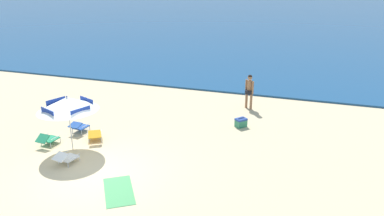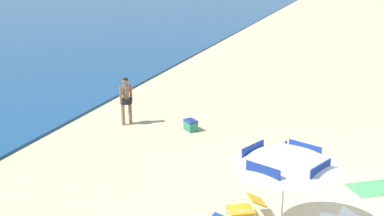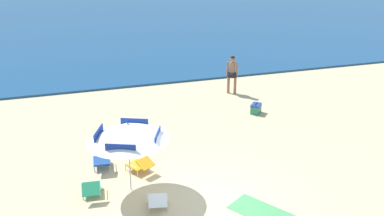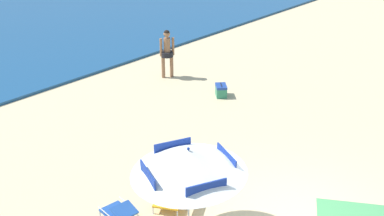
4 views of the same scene
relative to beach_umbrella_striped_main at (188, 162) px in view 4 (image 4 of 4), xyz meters
name	(u,v)px [view 4 (image 4 of 4)]	position (x,y,z in m)	size (l,w,h in m)	color
beach_umbrella_striped_main	(188,162)	(0.00, 0.00, 0.00)	(3.23, 3.22, 2.23)	silver
lounge_chair_beside_umbrella	(119,211)	(-0.68, 1.49, -1.62)	(0.63, 0.90, 0.49)	#1E4799
lounge_chair_facing_sea	(174,200)	(0.46, 0.92, -1.63)	(0.91, 1.02, 0.52)	gold
person_standing_near_shore	(167,50)	(5.86, 6.80, -0.86)	(0.47, 0.44, 1.79)	#8C6042
cooler_box	(221,90)	(5.96, 4.30, -1.70)	(0.59, 0.60, 0.43)	#2D7F5B
beach_towel	(357,214)	(3.24, -2.20, -1.89)	(0.90, 1.80, 0.01)	#4C9E5B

